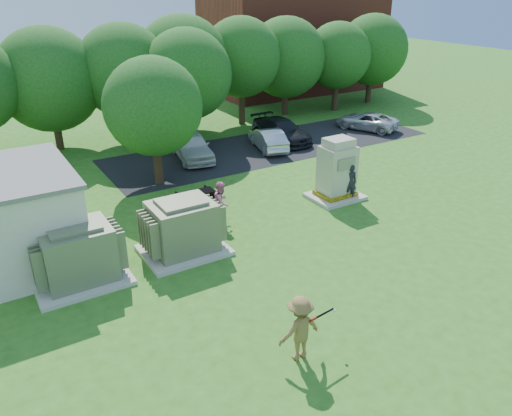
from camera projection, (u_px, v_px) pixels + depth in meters
ground at (320, 288)px, 16.22m from camera, size 120.00×120.00×0.00m
brick_building at (293, 43)px, 44.00m from camera, size 15.00×8.00×8.00m
parking_strip at (273, 146)px, 29.99m from camera, size 20.00×6.00×0.01m
transformer_left at (78, 255)px, 16.21m from camera, size 3.00×2.40×2.07m
transformer_right at (183, 228)px, 17.97m from camera, size 3.00×2.40×2.07m
generator_cabinet at (337, 173)px, 22.38m from camera, size 2.32×1.90×2.83m
picnic_table at (196, 198)px, 21.82m from camera, size 1.64×1.23×0.70m
batter at (300, 329)px, 12.87m from camera, size 1.22×0.71×1.87m
person_by_generator at (350, 182)px, 22.29m from camera, size 0.75×0.66×1.73m
person_at_picnic at (222, 202)px, 20.33m from camera, size 1.08×1.06×1.75m
car_white at (192, 146)px, 27.60m from camera, size 2.51×4.59×1.48m
car_silver_a at (268, 139)px, 29.22m from camera, size 2.23×4.02×1.26m
car_dark at (281, 130)px, 30.66m from camera, size 2.06×4.73×1.35m
car_silver_b at (367, 121)px, 33.09m from camera, size 3.37×4.51×1.14m
batting_equipment at (322, 315)px, 12.97m from camera, size 1.04×0.29×0.26m
tree_row at (154, 71)px, 29.64m from camera, size 41.30×13.30×7.30m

